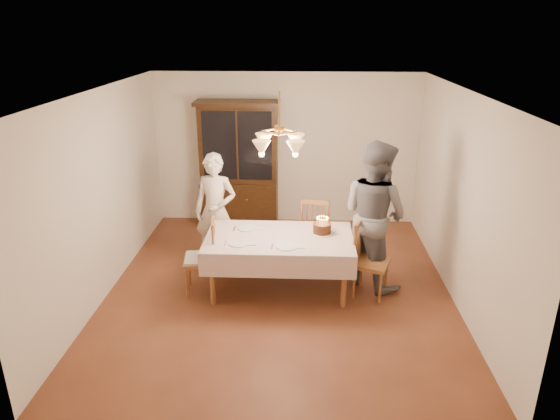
{
  "coord_description": "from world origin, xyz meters",
  "views": [
    {
      "loc": [
        0.28,
        -5.89,
        3.35
      ],
      "look_at": [
        0.0,
        0.2,
        1.05
      ],
      "focal_mm": 32.0,
      "sensor_mm": 36.0,
      "label": 1
    }
  ],
  "objects_px": {
    "birthday_cake": "(322,229)",
    "china_hutch": "(239,167)",
    "chair_far_side": "(316,232)",
    "dining_table": "(279,242)",
    "elderly_woman": "(216,211)"
  },
  "relations": [
    {
      "from": "elderly_woman",
      "to": "china_hutch",
      "type": "bearing_deg",
      "value": 93.65
    },
    {
      "from": "chair_far_side",
      "to": "dining_table",
      "type": "bearing_deg",
      "value": -118.34
    },
    {
      "from": "dining_table",
      "to": "elderly_woman",
      "type": "relative_size",
      "value": 1.14
    },
    {
      "from": "china_hutch",
      "to": "birthday_cake",
      "type": "bearing_deg",
      "value": -57.73
    },
    {
      "from": "china_hutch",
      "to": "chair_far_side",
      "type": "distance_m",
      "value": 1.95
    },
    {
      "from": "elderly_woman",
      "to": "birthday_cake",
      "type": "relative_size",
      "value": 5.57
    },
    {
      "from": "elderly_woman",
      "to": "birthday_cake",
      "type": "bearing_deg",
      "value": -11.29
    },
    {
      "from": "chair_far_side",
      "to": "elderly_woman",
      "type": "xyz_separation_m",
      "value": [
        -1.43,
        -0.24,
        0.39
      ]
    },
    {
      "from": "dining_table",
      "to": "china_hutch",
      "type": "xyz_separation_m",
      "value": [
        -0.79,
        2.25,
        0.36
      ]
    },
    {
      "from": "dining_table",
      "to": "elderly_woman",
      "type": "height_order",
      "value": "elderly_woman"
    },
    {
      "from": "china_hutch",
      "to": "chair_far_side",
      "type": "xyz_separation_m",
      "value": [
        1.29,
        -1.33,
        -0.6
      ]
    },
    {
      "from": "birthday_cake",
      "to": "chair_far_side",
      "type": "bearing_deg",
      "value": 94.15
    },
    {
      "from": "dining_table",
      "to": "birthday_cake",
      "type": "height_order",
      "value": "birthday_cake"
    },
    {
      "from": "birthday_cake",
      "to": "china_hutch",
      "type": "bearing_deg",
      "value": 122.27
    },
    {
      "from": "elderly_woman",
      "to": "chair_far_side",
      "type": "bearing_deg",
      "value": 18.55
    }
  ]
}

